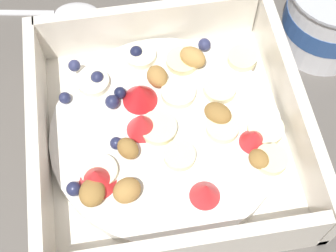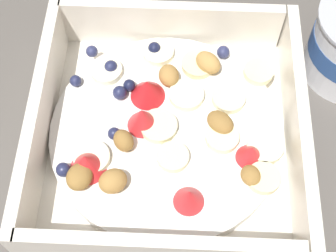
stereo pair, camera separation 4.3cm
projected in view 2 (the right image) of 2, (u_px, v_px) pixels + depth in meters
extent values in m
plane|color=#56514C|center=(167.00, 127.00, 0.46)|extent=(2.40, 2.40, 0.00)
cube|color=white|center=(168.00, 139.00, 0.45)|extent=(0.23, 0.23, 0.01)
cube|color=white|center=(42.00, 121.00, 0.43)|extent=(0.23, 0.01, 0.06)
cube|color=white|center=(296.00, 130.00, 0.42)|extent=(0.23, 0.01, 0.06)
cube|color=white|center=(173.00, 27.00, 0.48)|extent=(0.01, 0.21, 0.06)
cube|color=white|center=(162.00, 252.00, 0.37)|extent=(0.01, 0.21, 0.06)
cylinder|color=white|center=(168.00, 133.00, 0.44)|extent=(0.21, 0.21, 0.01)
cylinder|color=#F7EFC6|center=(158.00, 52.00, 0.47)|extent=(0.04, 0.04, 0.01)
cylinder|color=#F4EAB7|center=(265.00, 147.00, 0.42)|extent=(0.04, 0.04, 0.01)
cylinder|color=#F4EAB7|center=(173.00, 157.00, 0.42)|extent=(0.04, 0.04, 0.01)
cylinder|color=beige|center=(258.00, 72.00, 0.46)|extent=(0.04, 0.04, 0.01)
cylinder|color=#F7EFC6|center=(106.00, 71.00, 0.46)|extent=(0.03, 0.03, 0.01)
cylinder|color=#F7EFC6|center=(92.00, 158.00, 0.42)|extent=(0.04, 0.04, 0.01)
cylinder|color=#F4EAB7|center=(222.00, 138.00, 0.43)|extent=(0.04, 0.04, 0.01)
cylinder|color=#F7EFC6|center=(186.00, 95.00, 0.45)|extent=(0.04, 0.04, 0.01)
cylinder|color=#F4EAB7|center=(159.00, 126.00, 0.43)|extent=(0.04, 0.04, 0.01)
cylinder|color=beige|center=(198.00, 64.00, 0.46)|extent=(0.04, 0.04, 0.01)
cylinder|color=beige|center=(264.00, 178.00, 0.41)|extent=(0.03, 0.03, 0.01)
cylinder|color=#F4EAB7|center=(229.00, 98.00, 0.44)|extent=(0.03, 0.03, 0.01)
cone|color=red|center=(86.00, 162.00, 0.41)|extent=(0.03, 0.03, 0.02)
cone|color=red|center=(147.00, 89.00, 0.44)|extent=(0.04, 0.04, 0.02)
cone|color=red|center=(142.00, 118.00, 0.42)|extent=(0.04, 0.04, 0.02)
cone|color=red|center=(251.00, 153.00, 0.41)|extent=(0.03, 0.03, 0.02)
cone|color=red|center=(189.00, 197.00, 0.39)|extent=(0.04, 0.04, 0.02)
sphere|color=#23284C|center=(76.00, 81.00, 0.45)|extent=(0.01, 0.01, 0.01)
sphere|color=#191E3D|center=(154.00, 48.00, 0.47)|extent=(0.01, 0.01, 0.01)
sphere|color=navy|center=(223.00, 52.00, 0.47)|extent=(0.01, 0.01, 0.01)
sphere|color=#191E3D|center=(129.00, 85.00, 0.45)|extent=(0.01, 0.01, 0.01)
sphere|color=#23284C|center=(114.00, 134.00, 0.43)|extent=(0.01, 0.01, 0.01)
sphere|color=#23284C|center=(120.00, 93.00, 0.44)|extent=(0.01, 0.01, 0.01)
sphere|color=#23284C|center=(63.00, 170.00, 0.41)|extent=(0.01, 0.01, 0.01)
sphere|color=#23284C|center=(111.00, 67.00, 0.46)|extent=(0.01, 0.01, 0.01)
sphere|color=navy|center=(92.00, 51.00, 0.47)|extent=(0.01, 0.01, 0.01)
ellipsoid|color=olive|center=(220.00, 122.00, 0.43)|extent=(0.03, 0.03, 0.02)
ellipsoid|color=olive|center=(79.00, 177.00, 0.40)|extent=(0.03, 0.03, 0.02)
ellipsoid|color=olive|center=(124.00, 141.00, 0.42)|extent=(0.03, 0.02, 0.02)
ellipsoid|color=tan|center=(208.00, 63.00, 0.46)|extent=(0.03, 0.03, 0.02)
ellipsoid|color=#AD7F42|center=(113.00, 181.00, 0.40)|extent=(0.03, 0.03, 0.02)
ellipsoid|color=#AD7F42|center=(172.00, 76.00, 0.45)|extent=(0.03, 0.02, 0.02)
ellipsoid|color=olive|center=(251.00, 175.00, 0.41)|extent=(0.02, 0.02, 0.01)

